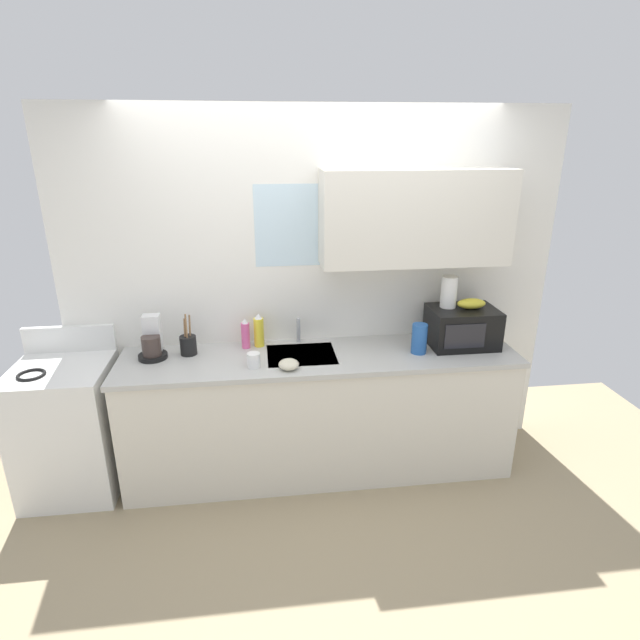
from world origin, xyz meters
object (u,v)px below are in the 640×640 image
at_px(banana_bunch, 471,304).
at_px(dish_soap_bottle_yellow, 259,331).
at_px(coffee_maker, 152,342).
at_px(stove_range, 69,428).
at_px(small_bowl, 289,364).
at_px(microwave, 462,327).
at_px(mug_white, 254,360).
at_px(utensil_crock, 188,345).
at_px(paper_towel_roll, 449,292).
at_px(cereal_canister, 419,339).
at_px(dish_soap_bottle_pink, 246,334).

height_order(banana_bunch, dish_soap_bottle_yellow, banana_bunch).
xyz_separation_m(banana_bunch, coffee_maker, (-2.17, 0.06, -0.20)).
distance_m(stove_range, small_bowl, 1.56).
bearing_deg(microwave, stove_range, -179.05).
relative_size(coffee_maker, mug_white, 2.95).
relative_size(stove_range, utensil_crock, 3.71).
relative_size(microwave, utensil_crock, 1.58).
xyz_separation_m(dish_soap_bottle_yellow, utensil_crock, (-0.48, -0.09, -0.04)).
relative_size(paper_towel_roll, coffee_maker, 0.79).
height_order(microwave, cereal_canister, microwave).
bearing_deg(utensil_crock, dish_soap_bottle_yellow, 10.59).
xyz_separation_m(banana_bunch, dish_soap_bottle_yellow, (-1.47, 0.16, -0.19)).
bearing_deg(dish_soap_bottle_yellow, mug_white, -96.54).
distance_m(banana_bunch, coffee_maker, 2.18).
distance_m(stove_range, coffee_maker, 0.80).
distance_m(dish_soap_bottle_yellow, small_bowl, 0.45).
height_order(banana_bunch, cereal_canister, banana_bunch).
relative_size(microwave, cereal_canister, 2.23).
bearing_deg(banana_bunch, dish_soap_bottle_yellow, 173.82).
bearing_deg(utensil_crock, banana_bunch, -2.06).
xyz_separation_m(dish_soap_bottle_pink, utensil_crock, (-0.38, -0.07, -0.03)).
relative_size(stove_range, banana_bunch, 5.40).
distance_m(microwave, banana_bunch, 0.18).
xyz_separation_m(microwave, small_bowl, (-1.24, -0.25, -0.10)).
bearing_deg(mug_white, stove_range, 173.44).
height_order(dish_soap_bottle_yellow, small_bowl, dish_soap_bottle_yellow).
height_order(stove_range, mug_white, stove_range).
xyz_separation_m(cereal_canister, small_bowl, (-0.90, -0.15, -0.07)).
bearing_deg(dish_soap_bottle_pink, small_bowl, -54.77).
distance_m(banana_bunch, mug_white, 1.54).
bearing_deg(dish_soap_bottle_yellow, coffee_maker, -171.90).
height_order(microwave, mug_white, microwave).
height_order(stove_range, dish_soap_bottle_yellow, dish_soap_bottle_yellow).
distance_m(stove_range, microwave, 2.77).
xyz_separation_m(dish_soap_bottle_yellow, cereal_canister, (1.08, -0.26, -0.01)).
height_order(microwave, small_bowl, microwave).
bearing_deg(mug_white, dish_soap_bottle_yellow, 83.46).
xyz_separation_m(coffee_maker, small_bowl, (0.89, -0.31, -0.07)).
bearing_deg(stove_range, dish_soap_bottle_pink, 8.70).
distance_m(paper_towel_roll, utensil_crock, 1.82).
xyz_separation_m(coffee_maker, utensil_crock, (0.23, 0.01, -0.03)).
bearing_deg(coffee_maker, utensil_crock, 2.85).
bearing_deg(dish_soap_bottle_yellow, cereal_canister, -13.51).
bearing_deg(mug_white, dish_soap_bottle_pink, 99.18).
xyz_separation_m(coffee_maker, cereal_canister, (1.78, -0.16, -0.00)).
bearing_deg(dish_soap_bottle_pink, mug_white, -80.82).
bearing_deg(dish_soap_bottle_pink, stove_range, -171.30).
bearing_deg(cereal_canister, small_bowl, -170.51).
distance_m(dish_soap_bottle_yellow, dish_soap_bottle_pink, 0.10).
distance_m(dish_soap_bottle_yellow, utensil_crock, 0.49).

